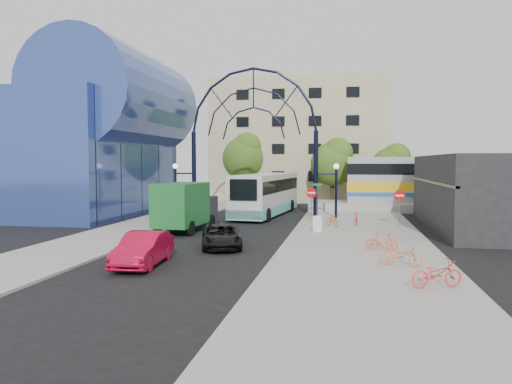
% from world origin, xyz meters
% --- Properties ---
extents(ground, '(120.00, 120.00, 0.00)m').
position_xyz_m(ground, '(0.00, 0.00, 0.00)').
color(ground, black).
rests_on(ground, ground).
extents(sidewalk_east, '(8.00, 56.00, 0.12)m').
position_xyz_m(sidewalk_east, '(8.00, 4.00, 0.06)').
color(sidewalk_east, gray).
rests_on(sidewalk_east, ground).
extents(plaza_west, '(5.00, 50.00, 0.12)m').
position_xyz_m(plaza_west, '(-6.50, 6.00, 0.06)').
color(plaza_west, gray).
rests_on(plaza_west, ground).
extents(gateway_arch, '(13.64, 0.44, 12.10)m').
position_xyz_m(gateway_arch, '(0.00, 14.00, 8.56)').
color(gateway_arch, black).
rests_on(gateway_arch, ground).
extents(stop_sign, '(0.80, 0.07, 2.50)m').
position_xyz_m(stop_sign, '(4.80, 12.00, 1.99)').
color(stop_sign, slate).
rests_on(stop_sign, sidewalk_east).
extents(do_not_enter_sign, '(0.76, 0.07, 2.48)m').
position_xyz_m(do_not_enter_sign, '(11.00, 10.00, 1.98)').
color(do_not_enter_sign, slate).
rests_on(do_not_enter_sign, sidewalk_east).
extents(street_name_sign, '(0.70, 0.70, 2.80)m').
position_xyz_m(street_name_sign, '(5.20, 12.60, 2.13)').
color(street_name_sign, slate).
rests_on(street_name_sign, sidewalk_east).
extents(sandwich_board, '(0.55, 0.61, 0.99)m').
position_xyz_m(sandwich_board, '(5.60, 5.98, 0.74)').
color(sandwich_board, white).
rests_on(sandwich_board, sidewalk_east).
extents(transit_hall, '(16.50, 18.00, 14.50)m').
position_xyz_m(transit_hall, '(-15.30, 15.00, 6.70)').
color(transit_hall, '#304895').
rests_on(transit_hall, ground).
extents(commercial_block_east, '(6.00, 16.00, 5.00)m').
position_xyz_m(commercial_block_east, '(16.00, 10.00, 2.50)').
color(commercial_block_east, black).
rests_on(commercial_block_east, ground).
extents(apartment_block, '(20.00, 12.10, 14.00)m').
position_xyz_m(apartment_block, '(2.00, 34.97, 7.00)').
color(apartment_block, tan).
rests_on(apartment_block, ground).
extents(train_platform, '(32.00, 5.00, 0.80)m').
position_xyz_m(train_platform, '(20.00, 22.00, 0.40)').
color(train_platform, gray).
rests_on(train_platform, ground).
extents(train_car, '(25.10, 3.05, 4.20)m').
position_xyz_m(train_car, '(20.00, 22.00, 2.90)').
color(train_car, '#B7B7BC').
rests_on(train_car, train_platform).
extents(tree_north_a, '(4.48, 4.48, 7.00)m').
position_xyz_m(tree_north_a, '(6.12, 25.93, 4.61)').
color(tree_north_a, '#382314').
rests_on(tree_north_a, ground).
extents(tree_north_b, '(5.12, 5.12, 8.00)m').
position_xyz_m(tree_north_b, '(-3.88, 29.93, 5.27)').
color(tree_north_b, '#382314').
rests_on(tree_north_b, ground).
extents(tree_north_c, '(4.16, 4.16, 6.50)m').
position_xyz_m(tree_north_c, '(12.12, 27.93, 4.28)').
color(tree_north_c, '#382314').
rests_on(tree_north_c, ground).
extents(city_bus, '(4.14, 13.02, 3.52)m').
position_xyz_m(city_bus, '(0.64, 16.41, 1.84)').
color(city_bus, silver).
rests_on(city_bus, ground).
extents(green_truck, '(2.81, 6.47, 3.19)m').
position_xyz_m(green_truck, '(-2.99, 5.78, 1.59)').
color(green_truck, black).
rests_on(green_truck, ground).
extents(black_suv, '(3.16, 4.78, 1.22)m').
position_xyz_m(black_suv, '(0.89, -0.14, 0.61)').
color(black_suv, black).
rests_on(black_suv, ground).
extents(red_sedan, '(1.85, 4.54, 1.47)m').
position_xyz_m(red_sedan, '(-1.35, -5.20, 0.73)').
color(red_sedan, '#B90B2F').
rests_on(red_sedan, ground).
extents(bike_near_a, '(1.29, 1.66, 0.84)m').
position_xyz_m(bike_near_a, '(6.49, 8.82, 0.54)').
color(bike_near_a, orange).
rests_on(bike_near_a, sidewalk_east).
extents(bike_near_b, '(0.48, 1.53, 0.91)m').
position_xyz_m(bike_near_b, '(8.10, 9.86, 0.58)').
color(bike_near_b, red).
rests_on(bike_near_b, sidewalk_east).
extents(bike_far_a, '(1.82, 0.89, 0.92)m').
position_xyz_m(bike_far_a, '(9.70, -3.89, 0.58)').
color(bike_far_a, orange).
rests_on(bike_far_a, sidewalk_east).
extents(bike_far_b, '(1.59, 0.48, 0.95)m').
position_xyz_m(bike_far_b, '(9.15, -0.14, 0.60)').
color(bike_far_b, '#EB4B2F').
rests_on(bike_far_b, sidewalk_east).
extents(bike_far_c, '(1.99, 1.26, 0.99)m').
position_xyz_m(bike_far_c, '(10.51, -7.43, 0.61)').
color(bike_far_c, red).
rests_on(bike_far_c, sidewalk_east).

